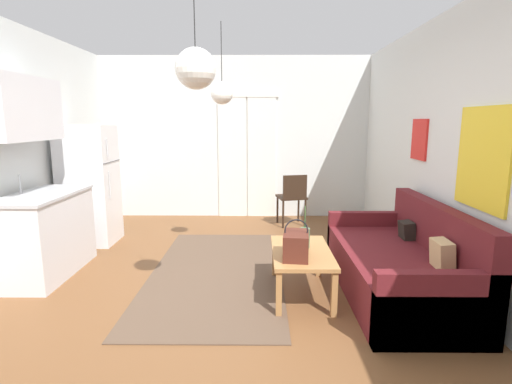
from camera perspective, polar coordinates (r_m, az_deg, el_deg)
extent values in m
cube|color=brown|center=(3.67, -6.42, -17.23)|extent=(5.11, 7.53, 0.10)
cube|color=silver|center=(6.76, -3.10, 7.86)|extent=(4.71, 0.10, 2.71)
cube|color=white|center=(6.72, -3.47, 4.96)|extent=(0.48, 0.02, 2.03)
cube|color=white|center=(6.71, 0.83, 4.97)|extent=(0.48, 0.02, 2.03)
cube|color=white|center=(6.69, -1.36, 13.92)|extent=(1.06, 0.03, 0.06)
cube|color=silver|center=(3.75, 30.76, 4.47)|extent=(0.10, 7.13, 2.71)
cube|color=yellow|center=(3.69, 30.18, 4.27)|extent=(0.02, 0.74, 0.84)
cube|color=red|center=(4.85, 22.74, 7.08)|extent=(0.02, 0.40, 0.46)
cube|color=brown|center=(4.40, -5.74, -11.56)|extent=(1.41, 2.84, 0.01)
cube|color=#5B191E|center=(4.03, 19.44, -11.03)|extent=(0.93, 1.96, 0.43)
cube|color=#5B191E|center=(4.10, 24.86, -7.78)|extent=(0.15, 1.96, 0.87)
cube|color=#5B191E|center=(3.21, 25.00, -15.45)|extent=(0.93, 0.11, 0.59)
cube|color=#5B191E|center=(4.84, 15.98, -6.24)|extent=(0.93, 0.11, 0.59)
cube|color=tan|center=(3.63, 25.53, -8.26)|extent=(0.15, 0.24, 0.25)
cube|color=black|center=(4.38, 21.15, -5.23)|extent=(0.14, 0.18, 0.19)
cube|color=#A87542|center=(3.77, 6.65, -8.70)|extent=(0.55, 0.97, 0.04)
cube|color=#A87542|center=(3.42, 3.35, -14.63)|extent=(0.05, 0.05, 0.40)
cube|color=#A87542|center=(3.48, 11.35, -14.41)|extent=(0.05, 0.05, 0.40)
cube|color=#A87542|center=(4.24, 2.75, -9.56)|extent=(0.05, 0.05, 0.40)
cube|color=#A87542|center=(4.29, 9.11, -9.47)|extent=(0.05, 0.05, 0.40)
cylinder|color=#47704C|center=(3.82, 7.10, -6.66)|extent=(0.10, 0.10, 0.19)
cylinder|color=#477F42|center=(3.77, 7.17, -3.67)|extent=(0.01, 0.01, 0.22)
cube|color=#512319|center=(3.52, 5.85, -7.76)|extent=(0.26, 0.35, 0.23)
torus|color=black|center=(3.48, 5.89, -5.63)|extent=(0.21, 0.01, 0.21)
cube|color=white|center=(5.70, -23.14, 0.96)|extent=(0.64, 0.60, 1.59)
cube|color=#4C4C51|center=(5.54, -20.29, 4.18)|extent=(0.01, 0.58, 0.01)
cylinder|color=#B7BABF|center=(5.37, -20.88, 6.02)|extent=(0.02, 0.02, 0.22)
cylinder|color=#B7BABF|center=(5.42, -20.56, 0.97)|extent=(0.02, 0.02, 0.35)
cube|color=silver|center=(4.78, -28.37, -5.63)|extent=(0.56, 1.17, 0.86)
cube|color=#B7BABF|center=(4.69, -28.83, -0.37)|extent=(0.59, 1.20, 0.03)
cube|color=#999BA0|center=(4.71, -28.72, -0.89)|extent=(0.36, 0.40, 0.10)
cylinder|color=#B7BABF|center=(4.79, -31.20, 1.01)|extent=(0.02, 0.02, 0.20)
cube|color=silver|center=(4.69, -31.10, 10.36)|extent=(0.32, 1.06, 0.65)
cylinder|color=black|center=(6.49, 6.22, -2.39)|extent=(0.03, 0.03, 0.44)
cylinder|color=black|center=(6.39, 3.15, -2.54)|extent=(0.03, 0.03, 0.44)
cylinder|color=black|center=(6.18, 7.20, -3.06)|extent=(0.03, 0.03, 0.44)
cylinder|color=black|center=(6.07, 3.98, -3.24)|extent=(0.03, 0.03, 0.44)
cube|color=black|center=(6.23, 5.17, -0.73)|extent=(0.50, 0.48, 0.04)
cube|color=black|center=(6.03, 5.70, 0.74)|extent=(0.38, 0.11, 0.36)
cylinder|color=black|center=(3.09, -9.03, 25.12)|extent=(0.01, 0.01, 0.54)
sphere|color=white|center=(3.01, -8.79, 17.36)|extent=(0.30, 0.30, 0.30)
cylinder|color=black|center=(4.57, -5.06, 19.76)|extent=(0.01, 0.01, 0.63)
sphere|color=white|center=(4.52, -4.97, 14.21)|extent=(0.26, 0.26, 0.26)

